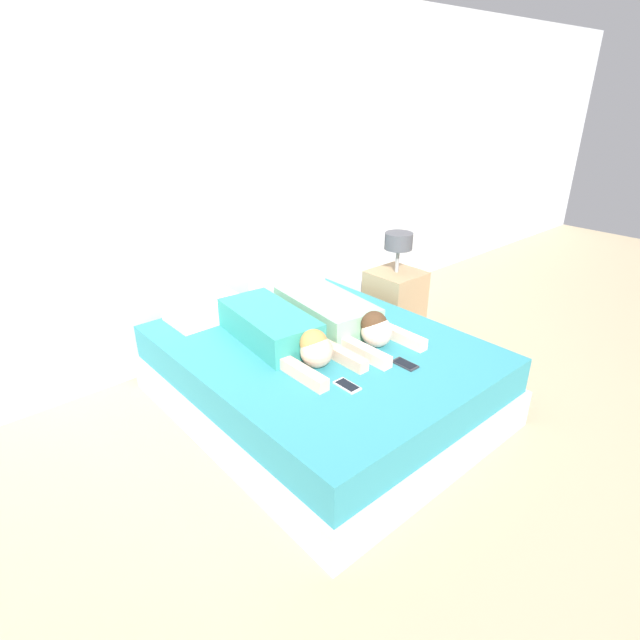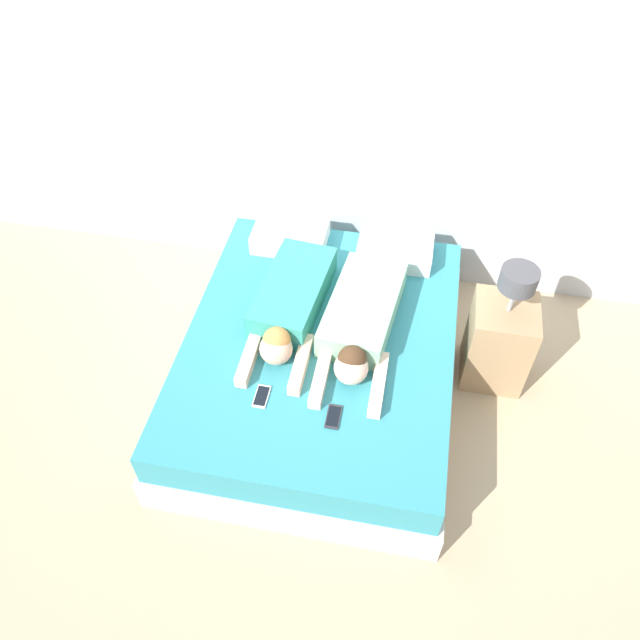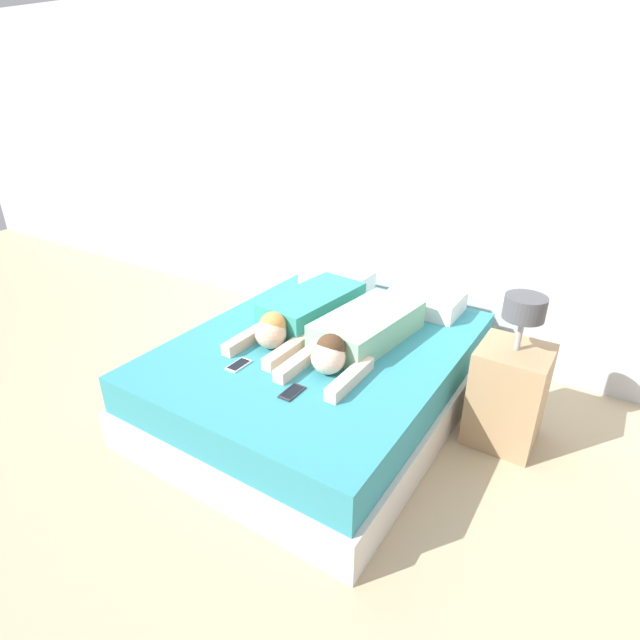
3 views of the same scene
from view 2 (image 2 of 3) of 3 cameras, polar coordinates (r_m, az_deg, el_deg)
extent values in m
plane|color=tan|center=(4.07, 0.00, -5.87)|extent=(12.00, 12.00, 0.00)
cube|color=silver|center=(4.08, 3.27, 18.71)|extent=(12.00, 0.06, 2.60)
cube|color=beige|center=(3.97, 0.00, -4.83)|extent=(1.64, 2.04, 0.24)
cube|color=teal|center=(3.79, 0.00, -2.67)|extent=(1.58, 1.98, 0.23)
cube|color=white|center=(4.26, -2.72, 7.69)|extent=(0.49, 0.34, 0.13)
cube|color=white|center=(4.18, 6.89, 6.46)|extent=(0.49, 0.34, 0.13)
cube|color=teal|center=(3.82, -2.45, 2.53)|extent=(0.42, 0.77, 0.19)
sphere|color=beige|center=(3.53, -4.04, -2.63)|extent=(0.19, 0.19, 0.19)
sphere|color=#D18C47|center=(3.51, -3.98, -1.89)|extent=(0.16, 0.16, 0.16)
cube|color=beige|center=(3.59, -6.44, -3.31)|extent=(0.07, 0.40, 0.07)
cube|color=beige|center=(3.53, -1.77, -4.04)|extent=(0.07, 0.40, 0.07)
cube|color=#8CBF99|center=(3.74, 3.95, 1.04)|extent=(0.46, 0.79, 0.18)
sphere|color=beige|center=(3.44, 2.86, -4.39)|extent=(0.19, 0.19, 0.19)
sphere|color=#4C331E|center=(3.42, 2.95, -3.64)|extent=(0.16, 0.16, 0.16)
cube|color=beige|center=(3.48, 0.10, -5.10)|extent=(0.07, 0.41, 0.07)
cube|color=beige|center=(3.46, 5.37, -5.87)|extent=(0.07, 0.41, 0.07)
cube|color=silver|center=(3.45, -5.36, -6.97)|extent=(0.08, 0.15, 0.01)
cube|color=black|center=(3.44, -5.37, -6.91)|extent=(0.06, 0.13, 0.00)
cube|color=#2D2D33|center=(3.36, 1.24, -8.83)|extent=(0.08, 0.15, 0.01)
cube|color=black|center=(3.35, 1.24, -8.78)|extent=(0.06, 0.13, 0.00)
cube|color=tan|center=(4.05, 15.96, -1.98)|extent=(0.38, 0.38, 0.60)
cylinder|color=#999999|center=(3.77, 17.18, 1.88)|extent=(0.03, 0.03, 0.19)
cylinder|color=#4C4C51|center=(3.67, 17.72, 3.58)|extent=(0.22, 0.22, 0.13)
camera|label=1|loc=(2.68, -55.91, -8.48)|focal=28.00mm
camera|label=3|loc=(1.69, 46.85, -35.18)|focal=28.00mm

